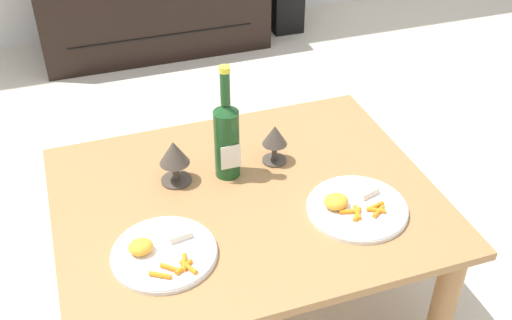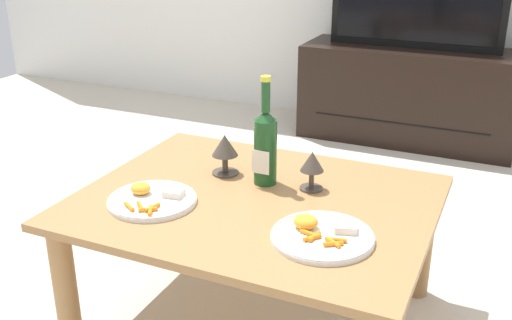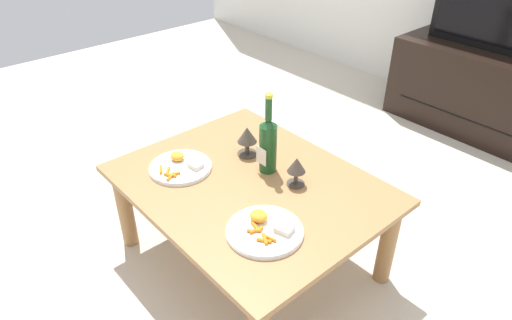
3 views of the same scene
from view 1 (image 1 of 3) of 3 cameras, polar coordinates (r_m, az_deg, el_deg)
The scene contains 9 objects.
ground_plane at distance 2.02m, azimuth -0.80°, elevation -12.83°, with size 6.40×6.40×0.00m, color beige.
dining_table at distance 1.76m, azimuth -0.90°, elevation -5.09°, with size 1.05×0.83×0.43m.
tv_stand at distance 3.46m, azimuth -9.57°, elevation 14.30°, with size 1.20×0.44×0.54m.
floor_speaker at distance 3.68m, azimuth 2.78°, elevation 14.51°, with size 0.17×0.17×0.35m, color black.
wine_bottle at distance 1.73m, azimuth -2.73°, elevation 2.23°, with size 0.07×0.07×0.35m.
goblet_left at distance 1.73m, azimuth -7.58°, elevation 0.43°, with size 0.09×0.09×0.14m.
goblet_right at distance 1.80m, azimuth 1.75°, elevation 2.07°, with size 0.07×0.07×0.12m.
dinner_plate_left at distance 1.56m, azimuth -8.56°, elevation -8.43°, with size 0.26×0.26×0.05m.
dinner_plate_right at distance 1.69m, azimuth 9.23°, elevation -4.29°, with size 0.27×0.27×0.05m.
Camera 1 is at (-0.41, -1.27, 1.52)m, focal length 43.25 mm.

